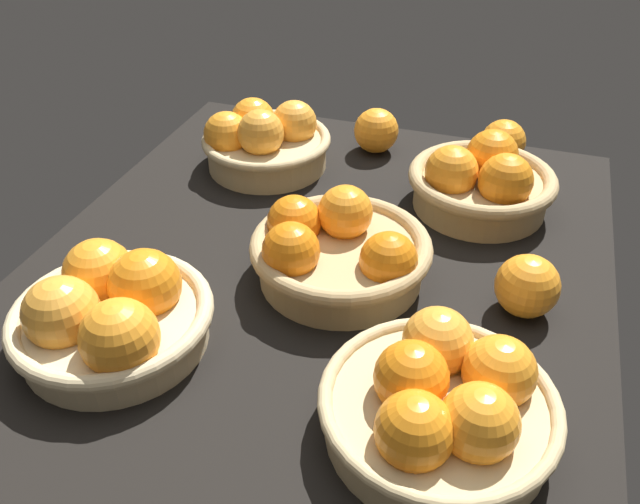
{
  "coord_description": "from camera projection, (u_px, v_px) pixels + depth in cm",
  "views": [
    {
      "loc": [
        63.18,
        21.19,
        53.66
      ],
      "look_at": [
        2.62,
        1.13,
        7.0
      ],
      "focal_mm": 36.86,
      "sensor_mm": 36.0,
      "label": 1
    }
  ],
  "objects": [
    {
      "name": "basket_near_left",
      "position": [
        264.0,
        140.0,
        1.02
      ],
      "size": [
        20.09,
        20.09,
        10.53
      ],
      "color": "tan",
      "rests_on": "market_tray"
    },
    {
      "name": "basket_near_right",
      "position": [
        110.0,
        313.0,
        0.7
      ],
      "size": [
        21.85,
        21.85,
        9.76
      ],
      "color": "#D3BC8C",
      "rests_on": "market_tray"
    },
    {
      "name": "market_tray",
      "position": [
        318.0,
        273.0,
        0.85
      ],
      "size": [
        84.0,
        72.0,
        3.0
      ],
      "primitive_type": "cube",
      "color": "black",
      "rests_on": "ground"
    },
    {
      "name": "loose_orange_front_gap",
      "position": [
        527.0,
        286.0,
        0.74
      ],
      "size": [
        7.33,
        7.33,
        7.33
      ],
      "primitive_type": "sphere",
      "color": "orange",
      "rests_on": "market_tray"
    },
    {
      "name": "basket_far_right",
      "position": [
        442.0,
        403.0,
        0.6
      ],
      "size": [
        22.47,
        22.47,
        9.68
      ],
      "color": "tan",
      "rests_on": "market_tray"
    },
    {
      "name": "basket_far_left",
      "position": [
        481.0,
        182.0,
        0.92
      ],
      "size": [
        20.74,
        20.74,
        10.7
      ],
      "color": "tan",
      "rests_on": "market_tray"
    },
    {
      "name": "loose_orange_back_gap",
      "position": [
        376.0,
        131.0,
        1.07
      ],
      "size": [
        7.24,
        7.24,
        7.24
      ],
      "primitive_type": "sphere",
      "color": "orange",
      "rests_on": "market_tray"
    },
    {
      "name": "loose_orange_side_gap",
      "position": [
        503.0,
        142.0,
        1.04
      ],
      "size": [
        7.04,
        7.04,
        7.04
      ],
      "primitive_type": "sphere",
      "color": "orange",
      "rests_on": "market_tray"
    },
    {
      "name": "basket_center",
      "position": [
        337.0,
        250.0,
        0.79
      ],
      "size": [
        22.1,
        22.1,
        10.44
      ],
      "color": "tan",
      "rests_on": "market_tray"
    }
  ]
}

